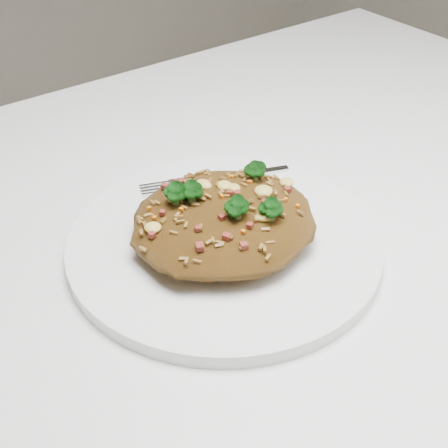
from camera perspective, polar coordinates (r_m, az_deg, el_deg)
The scene contains 4 objects.
dining_table at distance 0.67m, azimuth 0.68°, elevation -6.64°, with size 1.20×0.80×0.75m.
plate at distance 0.59m, azimuth 0.00°, elevation -1.72°, with size 0.29×0.29×0.01m, color white.
fried_rice at distance 0.57m, azimuth 0.01°, elevation 0.92°, with size 0.17×0.16×0.06m.
fork at distance 0.66m, azimuth -0.06°, elevation 4.26°, with size 0.16×0.07×0.00m.
Camera 1 is at (-0.30, -0.39, 1.12)m, focal length 50.00 mm.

